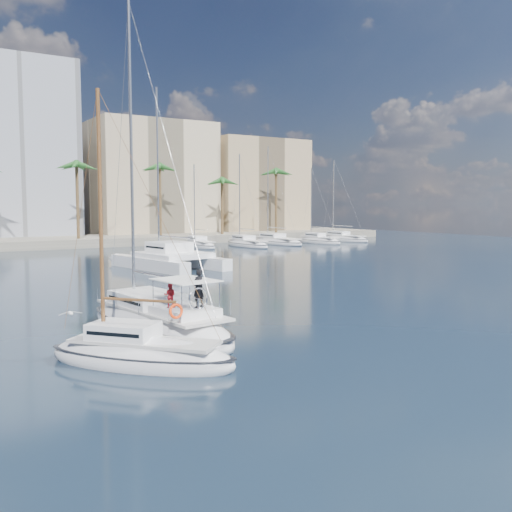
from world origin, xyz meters
TOP-DOWN VIEW (x-y plane):
  - ground at (0.00, 0.00)m, footprint 160.00×160.00m
  - quay at (0.00, 61.00)m, footprint 120.00×14.00m
  - building_beige at (22.00, 70.00)m, footprint 20.00×14.00m
  - building_tan_right at (42.00, 68.00)m, footprint 18.00×12.00m
  - palm_centre at (0.00, 57.00)m, footprint 3.60×3.60m
  - palm_right at (34.00, 57.00)m, footprint 3.60×3.60m
  - main_sloop at (-5.22, 0.31)m, footprint 5.00×11.51m
  - small_sloop at (-7.79, -4.18)m, footprint 6.83×7.33m
  - catamaran at (6.29, 25.55)m, footprint 7.93×12.59m
  - seagull at (-8.34, 4.02)m, footprint 1.16×0.50m
  - moored_yacht_a at (20.00, 47.00)m, footprint 3.37×9.52m
  - moored_yacht_b at (26.50, 45.00)m, footprint 3.32×10.83m
  - moored_yacht_c at (33.00, 47.00)m, footprint 3.98×12.33m
  - moored_yacht_d at (39.50, 45.00)m, footprint 3.52×9.55m
  - moored_yacht_e at (46.00, 47.00)m, footprint 4.61×11.11m

SIDE VIEW (x-z plane):
  - ground at x=0.00m, z-range 0.00..0.00m
  - moored_yacht_a at x=20.00m, z-range -5.95..5.95m
  - moored_yacht_b at x=26.50m, z-range -6.86..6.86m
  - moored_yacht_c at x=33.00m, z-range -7.77..7.77m
  - moored_yacht_d at x=39.50m, z-range -5.95..5.95m
  - moored_yacht_e at x=46.00m, z-range -6.86..6.86m
  - small_sloop at x=-7.79m, z-range -5.08..5.90m
  - main_sloop at x=-5.22m, z-range -7.75..8.78m
  - quay at x=0.00m, z-range 0.00..1.20m
  - seagull at x=-8.34m, z-range 0.59..0.80m
  - catamaran at x=6.29m, z-range -7.41..9.69m
  - building_tan_right at x=42.00m, z-range 0.00..18.00m
  - building_beige at x=22.00m, z-range 0.00..20.00m
  - palm_centre at x=0.00m, z-range 4.13..16.43m
  - palm_right at x=34.00m, z-range 4.13..16.43m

